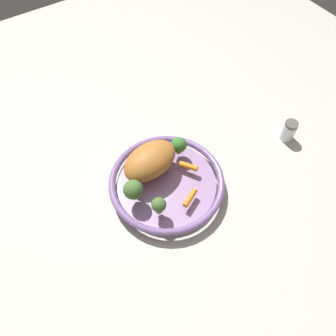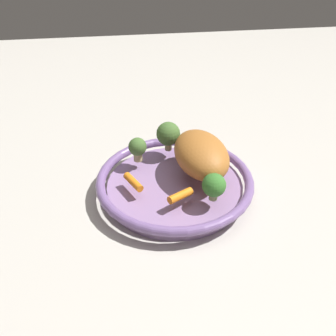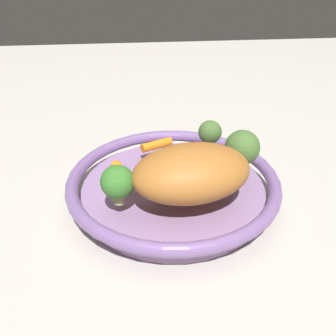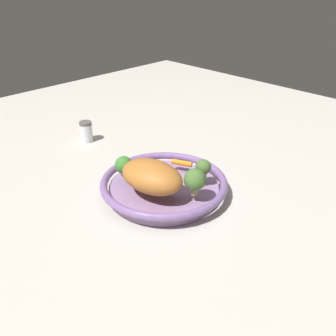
{
  "view_description": "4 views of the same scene",
  "coord_description": "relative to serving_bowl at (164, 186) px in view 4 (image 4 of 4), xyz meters",
  "views": [
    {
      "loc": [
        -0.42,
        0.27,
        0.84
      ],
      "look_at": [
        0.02,
        -0.02,
        0.07
      ],
      "focal_mm": 36.2,
      "sensor_mm": 36.0,
      "label": 1
    },
    {
      "loc": [
        -0.1,
        -0.68,
        0.55
      ],
      "look_at": [
        -0.02,
        -0.02,
        0.08
      ],
      "focal_mm": 44.82,
      "sensor_mm": 36.0,
      "label": 2
    },
    {
      "loc": [
        0.48,
        -0.06,
        0.35
      ],
      "look_at": [
        0.02,
        -0.01,
        0.07
      ],
      "focal_mm": 39.89,
      "sensor_mm": 36.0,
      "label": 3
    },
    {
      "loc": [
        0.59,
        0.6,
        0.53
      ],
      "look_at": [
        -0.03,
        -0.02,
        0.06
      ],
      "focal_mm": 40.98,
      "sensor_mm": 36.0,
      "label": 4
    }
  ],
  "objects": [
    {
      "name": "baby_carrot_near_rim",
      "position": [
        -0.0,
        -0.07,
        0.03
      ],
      "size": [
        0.05,
        0.04,
        0.02
      ],
      "primitive_type": "cylinder",
      "rotation": [
        1.5,
        0.0,
        5.28
      ],
      "color": "orange",
      "rests_on": "serving_bowl"
    },
    {
      "name": "serving_bowl",
      "position": [
        0.0,
        0.0,
        0.0
      ],
      "size": [
        0.33,
        0.33,
        0.05
      ],
      "color": "#8E709E",
      "rests_on": "ground_plane"
    },
    {
      "name": "broccoli_floret_mid",
      "position": [
        0.06,
        -0.08,
        0.05
      ],
      "size": [
        0.05,
        0.05,
        0.06
      ],
      "color": "#9AA766",
      "rests_on": "serving_bowl"
    },
    {
      "name": "roast_chicken_piece",
      "position": [
        0.06,
        0.02,
        0.06
      ],
      "size": [
        0.13,
        0.18,
        0.07
      ],
      "primitive_type": "ellipsoid",
      "rotation": [
        0.0,
        0.0,
        1.72
      ],
      "color": "#A76429",
      "rests_on": "serving_bowl"
    },
    {
      "name": "ground_plane",
      "position": [
        0.0,
        0.0,
        -0.02
      ],
      "size": [
        2.16,
        2.16,
        0.0
      ],
      "primitive_type": "plane",
      "color": "#B7B2A8"
    },
    {
      "name": "broccoli_floret_edge",
      "position": [
        -0.0,
        0.1,
        0.06
      ],
      "size": [
        0.05,
        0.05,
        0.07
      ],
      "color": "tan",
      "rests_on": "serving_bowl"
    },
    {
      "name": "salt_shaker",
      "position": [
        -0.05,
        -0.42,
        0.01
      ],
      "size": [
        0.04,
        0.04,
        0.07
      ],
      "color": "silver",
      "rests_on": "ground_plane"
    },
    {
      "name": "broccoli_floret_small",
      "position": [
        -0.07,
        0.07,
        0.05
      ],
      "size": [
        0.04,
        0.04,
        0.05
      ],
      "color": "tan",
      "rests_on": "serving_bowl"
    },
    {
      "name": "baby_carrot_left",
      "position": [
        -0.09,
        -0.02,
        0.03
      ],
      "size": [
        0.04,
        0.06,
        0.02
      ],
      "primitive_type": "cylinder",
      "rotation": [
        1.59,
        0.0,
        3.59
      ],
      "color": "orange",
      "rests_on": "serving_bowl"
    }
  ]
}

